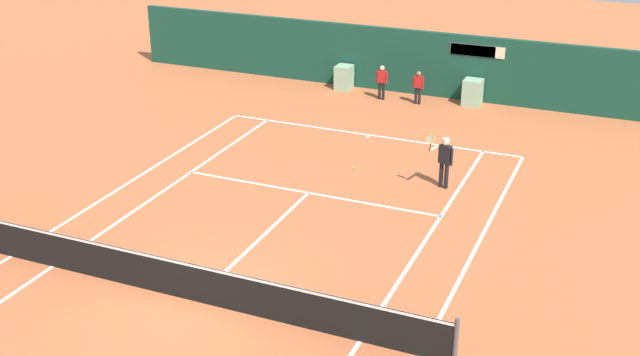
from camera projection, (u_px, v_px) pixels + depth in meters
ground_plane at (207, 288)px, 18.61m from camera, size 80.00×80.00×0.01m
tennis_net at (193, 281)px, 17.92m from camera, size 12.10×0.10×1.07m
sponsor_back_wall at (415, 64)px, 31.95m from camera, size 25.00×1.02×2.57m
player_on_baseline at (444, 158)px, 23.51m from camera, size 0.75×0.65×1.80m
ball_kid_centre_post at (418, 85)px, 30.90m from camera, size 0.44×0.18×1.31m
ball_kid_right_post at (382, 80)px, 31.42m from camera, size 0.46×0.19×1.37m
tennis_ball_near_service_line at (354, 168)px, 25.19m from camera, size 0.07×0.07×0.07m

